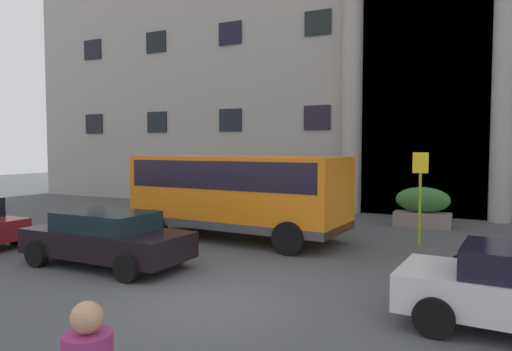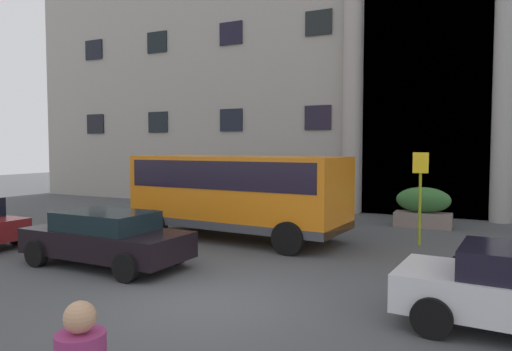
{
  "view_description": "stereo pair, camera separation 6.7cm",
  "coord_description": "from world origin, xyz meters",
  "px_view_note": "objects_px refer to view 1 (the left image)",
  "views": [
    {
      "loc": [
        4.49,
        -7.36,
        2.87
      ],
      "look_at": [
        -1.78,
        5.7,
        1.99
      ],
      "focal_mm": 32.96,
      "sensor_mm": 36.0,
      "label": 1
    },
    {
      "loc": [
        4.55,
        -7.33,
        2.87
      ],
      "look_at": [
        -1.78,
        5.7,
        1.99
      ],
      "focal_mm": 32.96,
      "sensor_mm": 36.0,
      "label": 2
    }
  ],
  "objects_px": {
    "hedge_planter_entrance_right": "(422,208)",
    "parked_hatchback_near": "(106,238)",
    "motorcycle_far_end": "(500,265)",
    "bus_stop_sign": "(420,188)",
    "orange_minibus": "(238,189)",
    "hedge_planter_far_west": "(242,199)"
  },
  "relations": [
    {
      "from": "orange_minibus",
      "to": "hedge_planter_entrance_right",
      "type": "bearing_deg",
      "value": 47.88
    },
    {
      "from": "bus_stop_sign",
      "to": "orange_minibus",
      "type": "bearing_deg",
      "value": -164.45
    },
    {
      "from": "hedge_planter_entrance_right",
      "to": "bus_stop_sign",
      "type": "bearing_deg",
      "value": -85.33
    },
    {
      "from": "hedge_planter_far_west",
      "to": "motorcycle_far_end",
      "type": "bearing_deg",
      "value": -36.42
    },
    {
      "from": "orange_minibus",
      "to": "motorcycle_far_end",
      "type": "distance_m",
      "value": 7.61
    },
    {
      "from": "parked_hatchback_near",
      "to": "hedge_planter_entrance_right",
      "type": "bearing_deg",
      "value": 57.15
    },
    {
      "from": "orange_minibus",
      "to": "bus_stop_sign",
      "type": "xyz_separation_m",
      "value": [
        5.22,
        1.45,
        0.12
      ]
    },
    {
      "from": "motorcycle_far_end",
      "to": "parked_hatchback_near",
      "type": "bearing_deg",
      "value": -155.49
    },
    {
      "from": "hedge_planter_far_west",
      "to": "hedge_planter_entrance_right",
      "type": "relative_size",
      "value": 0.81
    },
    {
      "from": "hedge_planter_entrance_right",
      "to": "parked_hatchback_near",
      "type": "distance_m",
      "value": 11.02
    },
    {
      "from": "hedge_planter_far_west",
      "to": "motorcycle_far_end",
      "type": "distance_m",
      "value": 11.85
    },
    {
      "from": "hedge_planter_entrance_right",
      "to": "motorcycle_far_end",
      "type": "xyz_separation_m",
      "value": [
        2.25,
        -6.96,
        -0.24
      ]
    },
    {
      "from": "orange_minibus",
      "to": "bus_stop_sign",
      "type": "distance_m",
      "value": 5.42
    },
    {
      "from": "orange_minibus",
      "to": "hedge_planter_entrance_right",
      "type": "relative_size",
      "value": 3.53
    },
    {
      "from": "bus_stop_sign",
      "to": "hedge_planter_entrance_right",
      "type": "distance_m",
      "value": 3.44
    },
    {
      "from": "parked_hatchback_near",
      "to": "motorcycle_far_end",
      "type": "relative_size",
      "value": 2.04
    },
    {
      "from": "hedge_planter_entrance_right",
      "to": "motorcycle_far_end",
      "type": "relative_size",
      "value": 0.94
    },
    {
      "from": "hedge_planter_entrance_right",
      "to": "parked_hatchback_near",
      "type": "height_order",
      "value": "hedge_planter_entrance_right"
    },
    {
      "from": "hedge_planter_far_west",
      "to": "parked_hatchback_near",
      "type": "xyz_separation_m",
      "value": [
        1.04,
        -9.15,
        0.01
      ]
    },
    {
      "from": "hedge_planter_entrance_right",
      "to": "orange_minibus",
      "type": "bearing_deg",
      "value": -136.23
    },
    {
      "from": "bus_stop_sign",
      "to": "hedge_planter_far_west",
      "type": "bearing_deg",
      "value": 155.99
    },
    {
      "from": "hedge_planter_far_west",
      "to": "parked_hatchback_near",
      "type": "bearing_deg",
      "value": -83.53
    }
  ]
}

